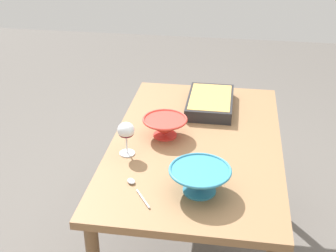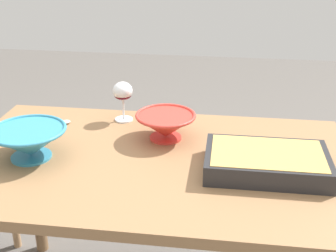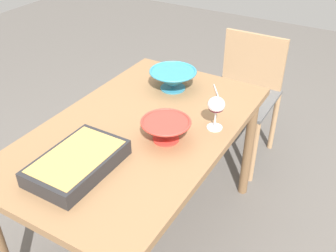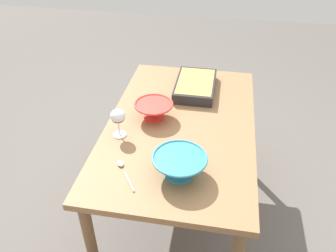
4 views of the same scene
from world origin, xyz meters
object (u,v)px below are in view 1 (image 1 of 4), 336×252
object	(u,v)px
wine_glass	(126,132)
serving_spoon	(135,186)
small_bowl	(200,179)
casserole_dish	(210,102)
mixing_bowl	(165,126)
dining_table	(196,155)

from	to	relation	value
wine_glass	serving_spoon	size ratio (longest dim) A/B	0.86
wine_glass	small_bowl	bearing A→B (deg)	56.30
small_bowl	casserole_dish	bearing A→B (deg)	-179.08
small_bowl	serving_spoon	xyz separation A→B (m)	(0.02, -0.27, -0.05)
casserole_dish	mixing_bowl	size ratio (longest dim) A/B	1.76
dining_table	serving_spoon	world-z (taller)	serving_spoon
wine_glass	casserole_dish	distance (m)	0.65
wine_glass	mixing_bowl	size ratio (longest dim) A/B	0.73
wine_glass	serving_spoon	bearing A→B (deg)	19.81
casserole_dish	wine_glass	bearing A→B (deg)	-32.40
casserole_dish	serving_spoon	world-z (taller)	casserole_dish
dining_table	mixing_bowl	xyz separation A→B (m)	(-0.02, -0.16, 0.14)
wine_glass	serving_spoon	world-z (taller)	wine_glass
wine_glass	small_bowl	world-z (taller)	wine_glass
casserole_dish	serving_spoon	bearing A→B (deg)	-17.56
casserole_dish	serving_spoon	distance (m)	0.84
dining_table	small_bowl	xyz separation A→B (m)	(0.41, 0.05, 0.14)
serving_spoon	dining_table	bearing A→B (deg)	153.30
dining_table	wine_glass	xyz separation A→B (m)	(0.17, -0.31, 0.20)
dining_table	serving_spoon	bearing A→B (deg)	-26.70
dining_table	mixing_bowl	distance (m)	0.21
wine_glass	casserole_dish	bearing A→B (deg)	147.60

